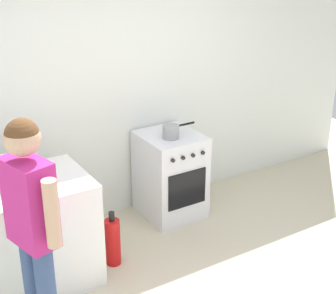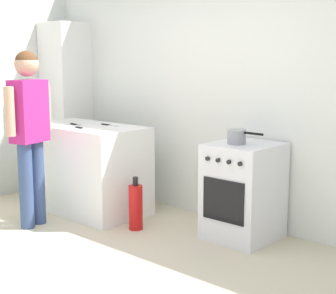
{
  "view_description": "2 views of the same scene",
  "coord_description": "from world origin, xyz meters",
  "px_view_note": "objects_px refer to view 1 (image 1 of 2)",
  "views": [
    {
      "loc": [
        -2.07,
        -2.3,
        2.64
      ],
      "look_at": [
        -0.05,
        0.97,
        1.03
      ],
      "focal_mm": 55.0,
      "sensor_mm": 36.0,
      "label": 1
    },
    {
      "loc": [
        2.79,
        -2.13,
        1.57
      ],
      "look_at": [
        0.1,
        0.86,
        0.88
      ],
      "focal_mm": 55.0,
      "sensor_mm": 36.0,
      "label": 2
    }
  ],
  "objects_px": {
    "knife_bread": "(12,197)",
    "person": "(32,218)",
    "knife_utility": "(22,174)",
    "oven_left": "(170,175)",
    "pot": "(171,132)",
    "fire_extinguisher": "(113,241)"
  },
  "relations": [
    {
      "from": "knife_bread",
      "to": "knife_utility",
      "type": "xyz_separation_m",
      "value": [
        0.17,
        0.32,
        0.0
      ]
    },
    {
      "from": "oven_left",
      "to": "knife_utility",
      "type": "relative_size",
      "value": 3.4
    },
    {
      "from": "fire_extinguisher",
      "to": "person",
      "type": "bearing_deg",
      "value": -144.57
    },
    {
      "from": "oven_left",
      "to": "knife_utility",
      "type": "distance_m",
      "value": 1.59
    },
    {
      "from": "oven_left",
      "to": "knife_utility",
      "type": "xyz_separation_m",
      "value": [
        -1.5,
        -0.23,
        0.48
      ]
    },
    {
      "from": "knife_bread",
      "to": "person",
      "type": "xyz_separation_m",
      "value": [
        -0.01,
        -0.51,
        0.08
      ]
    },
    {
      "from": "knife_utility",
      "to": "person",
      "type": "height_order",
      "value": "person"
    },
    {
      "from": "oven_left",
      "to": "knife_utility",
      "type": "bearing_deg",
      "value": -171.33
    },
    {
      "from": "knife_utility",
      "to": "fire_extinguisher",
      "type": "height_order",
      "value": "knife_utility"
    },
    {
      "from": "oven_left",
      "to": "knife_bread",
      "type": "distance_m",
      "value": 1.82
    },
    {
      "from": "oven_left",
      "to": "person",
      "type": "height_order",
      "value": "person"
    },
    {
      "from": "oven_left",
      "to": "knife_bread",
      "type": "relative_size",
      "value": 2.44
    },
    {
      "from": "pot",
      "to": "fire_extinguisher",
      "type": "xyz_separation_m",
      "value": [
        -0.84,
        -0.41,
        -0.7
      ]
    },
    {
      "from": "knife_utility",
      "to": "person",
      "type": "relative_size",
      "value": 0.15
    },
    {
      "from": "pot",
      "to": "person",
      "type": "bearing_deg",
      "value": -149.17
    },
    {
      "from": "oven_left",
      "to": "fire_extinguisher",
      "type": "xyz_separation_m",
      "value": [
        -0.87,
        -0.48,
        -0.21
      ]
    },
    {
      "from": "person",
      "to": "pot",
      "type": "bearing_deg",
      "value": 30.83
    },
    {
      "from": "person",
      "to": "knife_utility",
      "type": "bearing_deg",
      "value": 77.62
    },
    {
      "from": "pot",
      "to": "knife_bread",
      "type": "distance_m",
      "value": 1.7
    },
    {
      "from": "pot",
      "to": "fire_extinguisher",
      "type": "bearing_deg",
      "value": -154.09
    },
    {
      "from": "knife_bread",
      "to": "person",
      "type": "bearing_deg",
      "value": -91.01
    },
    {
      "from": "knife_bread",
      "to": "oven_left",
      "type": "bearing_deg",
      "value": 18.1
    }
  ]
}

